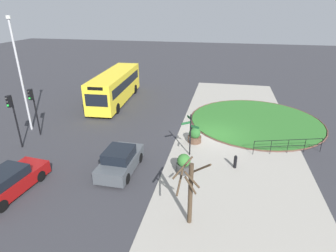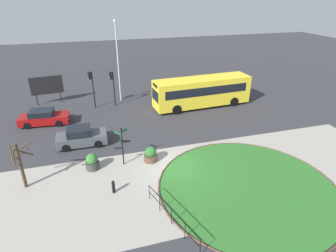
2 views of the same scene
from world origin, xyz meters
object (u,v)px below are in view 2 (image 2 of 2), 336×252
Objects in this scene: traffic_light_far at (91,82)px; billboard_left at (47,86)px; planter_near_signpost at (151,155)px; planter_kerbside at (92,162)px; bollard_foreground at (113,187)px; car_near_lane at (81,137)px; bus_yellow at (202,91)px; traffic_light_near at (112,81)px; lamppost_tall at (118,60)px; street_tree_bare at (21,162)px; car_far_lane at (44,118)px; signpost_directional at (122,143)px.

billboard_left is (-4.69, 2.67, -0.81)m from traffic_light_far.
planter_kerbside is (-4.17, 0.18, 0.02)m from planter_near_signpost.
bollard_foreground is 7.12m from car_near_lane.
bollard_foreground is 0.08× the size of bus_yellow.
traffic_light_far is at bearing -17.89° from bus_yellow.
car_near_lane is at bearing 71.91° from traffic_light_near.
bus_yellow is 9.67m from lamppost_tall.
lamppost_tall reaches higher than street_tree_bare.
bus_yellow is 2.83× the size of traffic_light_near.
bollard_foreground is 0.76× the size of planter_near_signpost.
traffic_light_near is 14.67m from street_tree_bare.
bollard_foreground is 13.02m from car_far_lane.
traffic_light_far is (-0.38, 15.01, 2.41)m from bollard_foreground.
bollard_foreground is 18.46m from billboard_left.
street_tree_bare reaches higher than car_far_lane.
lamppost_tall is at bearing 74.00° from planter_kerbside.
car_far_lane is 0.52× the size of lamppost_tall.
street_tree_bare reaches higher than bus_yellow.
signpost_directional is at bearing 70.84° from bollard_foreground.
traffic_light_far is 3.24× the size of planter_kerbside.
bollard_foreground is 0.23× the size of traffic_light_far.
planter_near_signpost is (4.83, -3.99, -0.18)m from car_near_lane.
bus_yellow is (9.82, 9.12, -0.05)m from signpost_directional.
billboard_left is at bearing 105.17° from planter_kerbside.
traffic_light_near is (1.76, 15.01, 2.29)m from bollard_foreground.
bus_yellow is 2.71× the size of traffic_light_far.
car_far_lane reaches higher than bollard_foreground.
traffic_light_far is 3.33× the size of planter_near_signpost.
car_near_lane reaches higher than planter_kerbside.
bollard_foreground is at bearing -70.12° from planter_kerbside.
signpost_directional is at bearing 92.05° from traffic_light_near.
street_tree_bare is (-8.36, -0.73, 1.32)m from planter_near_signpost.
traffic_light_near is 0.43× the size of lamppost_tall.
bus_yellow is 12.14m from planter_near_signpost.
bus_yellow is at bearing 173.15° from traffic_light_far.
car_far_lane is 1.40× the size of street_tree_bare.
car_far_lane is at bearing 29.26° from traffic_light_near.
traffic_light_near reaches higher than signpost_directional.
car_near_lane is at bearing -80.58° from billboard_left.
lamppost_tall is at bearing 80.66° from bollard_foreground.
billboard_left is 2.86× the size of planter_near_signpost.
bollard_foreground is 0.26× the size of billboard_left.
billboard_left reaches higher than planter_near_signpost.
traffic_light_near reaches higher than planter_near_signpost.
bus_yellow is 13.72m from car_near_lane.
planter_kerbside is (-2.87, -11.92, -2.20)m from traffic_light_near.
signpost_directional reaches higher than planter_kerbside.
bollard_foreground is at bearing -61.57° from car_far_lane.
billboard_left reaches higher than signpost_directional.
signpost_directional is 12.14m from traffic_light_far.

